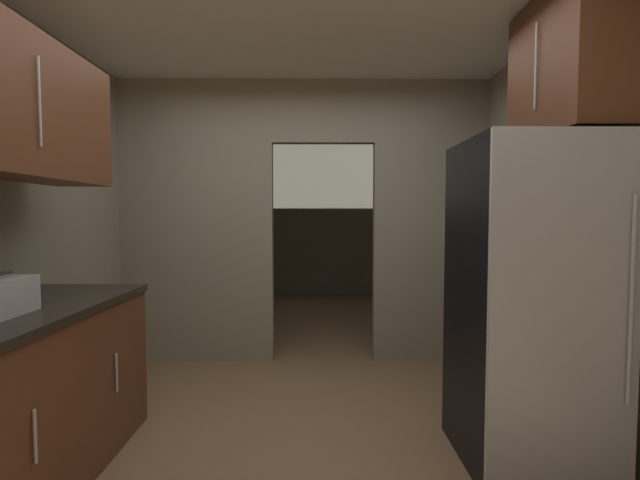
# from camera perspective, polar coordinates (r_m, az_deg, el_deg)

# --- Properties ---
(ground) EXTENTS (20.00, 20.00, 0.00)m
(ground) POSITION_cam_1_polar(r_m,az_deg,el_deg) (2.81, -3.15, -25.92)
(ground) COLOR brown
(kitchen_overhead_slab) EXTENTS (3.80, 7.45, 0.06)m
(kitchen_overhead_slab) POSITION_cam_1_polar(r_m,az_deg,el_deg) (3.24, -2.83, 26.30)
(kitchen_overhead_slab) COLOR silver
(kitchen_partition) EXTENTS (3.40, 0.12, 2.61)m
(kitchen_partition) POSITION_cam_1_polar(r_m,az_deg,el_deg) (4.18, -2.80, 3.38)
(kitchen_partition) COLOR gray
(kitchen_partition) RESTS_ON ground
(adjoining_room_shell) EXTENTS (3.40, 3.54, 2.61)m
(adjoining_room_shell) POSITION_cam_1_polar(r_m,az_deg,el_deg) (6.50, -1.51, 2.59)
(adjoining_room_shell) COLOR gray
(adjoining_room_shell) RESTS_ON ground
(refrigerator) EXTENTS (0.71, 0.76, 1.77)m
(refrigerator) POSITION_cam_1_polar(r_m,az_deg,el_deg) (2.72, 25.04, -7.31)
(refrigerator) COLOR black
(refrigerator) RESTS_ON ground
(lower_cabinet_run) EXTENTS (0.70, 1.66, 0.91)m
(lower_cabinet_run) POSITION_cam_1_polar(r_m,az_deg,el_deg) (2.73, -34.68, -16.85)
(lower_cabinet_run) COLOR brown
(lower_cabinet_run) RESTS_ON ground
(upper_cabinet_counterside) EXTENTS (0.36, 1.49, 0.69)m
(upper_cabinet_counterside) POSITION_cam_1_polar(r_m,az_deg,el_deg) (2.63, -35.69, 14.20)
(upper_cabinet_counterside) COLOR brown
(upper_cabinet_fridgeside) EXTENTS (0.36, 0.78, 0.79)m
(upper_cabinet_fridgeside) POSITION_cam_1_polar(r_m,az_deg,el_deg) (2.99, 29.15, 18.83)
(upper_cabinet_fridgeside) COLOR brown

